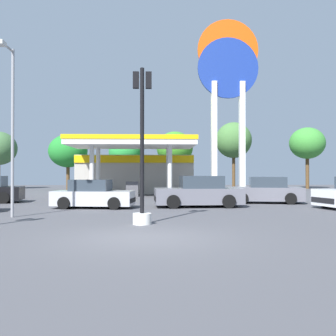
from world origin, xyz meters
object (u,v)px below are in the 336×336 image
object	(u,v)px
traffic_signal_1	(142,165)
tree_2	(125,152)
corner_streetlamp	(11,115)
car_1	(265,191)
tree_4	(234,140)
tree_5	(307,143)
tree_1	(68,151)
station_pole_sign	(228,81)
car_0	(93,195)
car_5	(199,193)
tree_3	(175,148)

from	to	relation	value
traffic_signal_1	tree_2	distance (m)	27.42
traffic_signal_1	corner_streetlamp	size ratio (longest dim) A/B	0.80
car_1	traffic_signal_1	size ratio (longest dim) A/B	0.84
tree_4	tree_5	distance (m)	8.22
tree_1	tree_5	distance (m)	25.48
car_1	corner_streetlamp	size ratio (longest dim) A/B	0.67
station_pole_sign	car_0	xyz separation A→B (m)	(-8.73, -10.27, -8.14)
station_pole_sign	traffic_signal_1	distance (m)	18.86
station_pole_sign	tree_5	distance (m)	16.84
car_1	car_5	xyz separation A→B (m)	(-4.14, -2.39, 0.04)
tree_3	tree_4	world-z (taller)	tree_4
car_0	traffic_signal_1	bearing A→B (deg)	-67.14
traffic_signal_1	car_1	bearing A→B (deg)	52.99
traffic_signal_1	tree_2	world-z (taller)	tree_2
car_5	traffic_signal_1	size ratio (longest dim) A/B	0.85
station_pole_sign	tree_4	distance (m)	12.44
tree_3	car_1	bearing A→B (deg)	-76.66
car_0	traffic_signal_1	size ratio (longest dim) A/B	0.77
car_1	tree_1	distance (m)	23.50
car_1	traffic_signal_1	xyz separation A→B (m)	(-6.86, -9.10, 1.35)
tree_4	tree_3	bearing A→B (deg)	-172.26
corner_streetlamp	tree_5	bearing A→B (deg)	50.09
car_0	car_1	bearing A→B (deg)	16.63
car_5	tree_3	distance (m)	20.85
car_1	tree_4	bearing A→B (deg)	83.94
car_1	corner_streetlamp	xyz separation A→B (m)	(-12.07, -7.02, 3.35)
car_0	car_1	xyz separation A→B (m)	(9.50, 2.84, 0.04)
tree_1	tree_3	bearing A→B (deg)	2.68
car_1	tree_5	world-z (taller)	tree_5
car_0	tree_3	size ratio (longest dim) A/B	0.69
car_5	tree_4	distance (m)	22.71
tree_1	tree_2	world-z (taller)	tree_1
station_pole_sign	tree_5	xyz separation A→B (m)	(10.97, 12.19, -3.86)
tree_2	car_5	bearing A→B (deg)	-75.54
traffic_signal_1	tree_4	bearing A→B (deg)	72.48
traffic_signal_1	tree_5	xyz separation A→B (m)	(17.06, 28.71, 2.89)
car_0	tree_1	xyz separation A→B (m)	(-5.68, 20.48, 3.29)
tree_3	tree_5	world-z (taller)	tree_5
station_pole_sign	car_1	size ratio (longest dim) A/B	3.03
tree_4	station_pole_sign	bearing A→B (deg)	-103.50
car_0	car_5	size ratio (longest dim) A/B	0.91
tree_4	car_5	bearing A→B (deg)	-106.05
car_0	car_5	bearing A→B (deg)	4.77
car_0	tree_5	distance (m)	30.18
station_pole_sign	traffic_signal_1	size ratio (longest dim) A/B	2.53
car_1	tree_1	bearing A→B (deg)	130.71
car_0	car_1	world-z (taller)	car_1
car_0	tree_4	xyz separation A→B (m)	(11.51, 21.85, 4.54)
tree_2	tree_3	distance (m)	5.14
corner_streetlamp	traffic_signal_1	bearing A→B (deg)	-21.76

